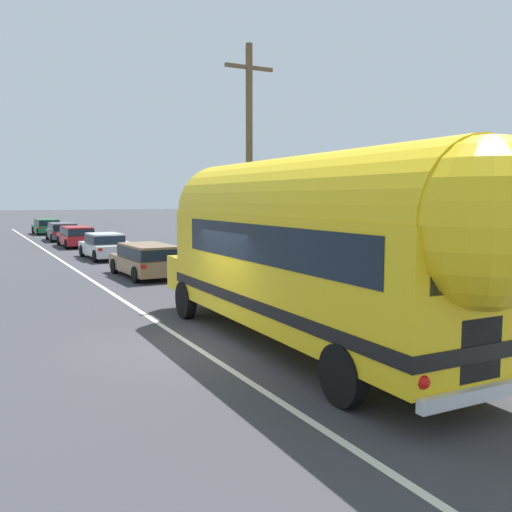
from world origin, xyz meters
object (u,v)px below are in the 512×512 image
object	(u,v)px
car_third	(76,235)
car_fourth	(62,230)
car_lead	(147,258)
painted_bus	(315,244)
utility_pole	(249,164)
car_second	(104,245)
car_fifth	(46,225)

from	to	relation	value
car_third	car_fourth	bearing A→B (deg)	89.68
car_lead	painted_bus	bearing A→B (deg)	-91.03
utility_pole	car_third	size ratio (longest dim) A/B	1.79
car_fourth	car_third	bearing A→B (deg)	-90.32
utility_pole	car_second	world-z (taller)	utility_pole
painted_bus	car_fourth	xyz separation A→B (m)	(0.22, 34.89, -1.51)
car_lead	car_fifth	size ratio (longest dim) A/B	1.01
painted_bus	car_third	distance (m)	28.79
painted_bus	car_lead	xyz separation A→B (m)	(0.23, 12.68, -1.51)
car_third	car_fourth	size ratio (longest dim) A/B	1.02
utility_pole	car_fourth	bearing A→B (deg)	94.99
utility_pole	painted_bus	size ratio (longest dim) A/B	0.73
car_third	car_fourth	distance (m)	6.14
car_fourth	car_fifth	xyz separation A→B (m)	(-0.10, 8.56, -0.00)
utility_pole	car_lead	xyz separation A→B (m)	(-2.34, 4.70, -3.63)
car_second	car_third	xyz separation A→B (m)	(-0.07, 8.14, 0.06)
painted_bus	car_third	xyz separation A→B (m)	(0.18, 28.75, -1.51)
car_lead	car_fourth	distance (m)	22.21
car_lead	car_fifth	distance (m)	30.77
car_lead	car_third	size ratio (longest dim) A/B	0.96
utility_pole	car_third	bearing A→B (deg)	96.55
painted_bus	car_lead	world-z (taller)	painted_bus
painted_bus	car_fourth	bearing A→B (deg)	89.64
car_second	car_fourth	world-z (taller)	same
car_lead	car_second	distance (m)	7.93
utility_pole	car_fifth	xyz separation A→B (m)	(-2.45, 35.47, -3.63)
utility_pole	painted_bus	world-z (taller)	utility_pole
painted_bus	car_third	bearing A→B (deg)	89.63
utility_pole	car_fifth	size ratio (longest dim) A/B	1.87
car_fourth	utility_pole	bearing A→B (deg)	-85.01
car_fourth	car_fifth	size ratio (longest dim) A/B	1.02
painted_bus	car_second	bearing A→B (deg)	89.29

